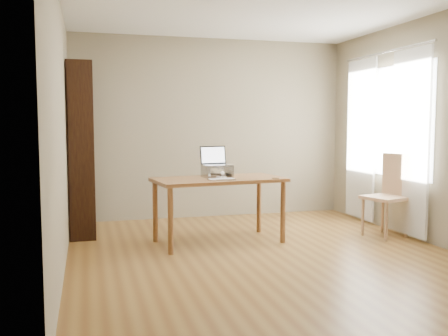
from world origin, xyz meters
TOP-DOWN VIEW (x-y plane):
  - room at (0.03, 0.01)m, footprint 4.04×4.54m
  - bookshelf at (-1.83, 1.55)m, footprint 0.30×0.90m
  - curtains at (1.92, 0.80)m, footprint 0.03×1.90m
  - desk at (-0.32, 0.65)m, footprint 1.55×0.92m
  - laptop_stand at (-0.32, 0.73)m, footprint 0.32×0.25m
  - laptop at (-0.32, 0.79)m, footprint 0.35×0.31m
  - keyboard at (-0.35, 0.43)m, footprint 0.30×0.14m
  - coaster at (0.29, 0.43)m, footprint 0.09×0.09m
  - cat at (-0.35, 0.76)m, footprint 0.24×0.48m
  - chair at (1.78, 0.39)m, footprint 0.55×0.55m

SIDE VIEW (x-z plane):
  - chair at x=1.78m, z-range 0.04..1.05m
  - desk at x=-0.32m, z-range 0.28..1.03m
  - coaster at x=0.29m, z-range 0.75..0.76m
  - keyboard at x=-0.35m, z-range 0.75..0.77m
  - cat at x=-0.35m, z-range 0.74..0.88m
  - laptop_stand at x=-0.32m, z-range 0.77..0.90m
  - laptop at x=-0.32m, z-range 0.83..1.05m
  - bookshelf at x=-1.83m, z-range 0.00..2.10m
  - curtains at x=1.92m, z-range 0.05..2.29m
  - room at x=0.03m, z-range -0.02..2.62m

